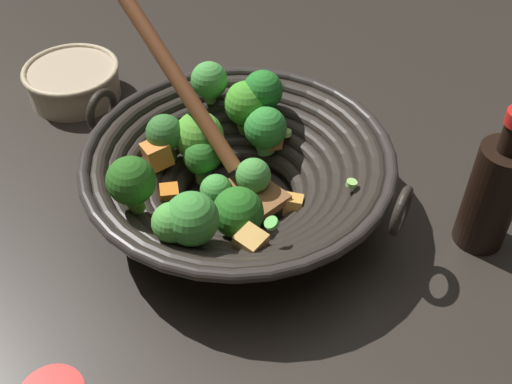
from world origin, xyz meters
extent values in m
plane|color=#28231E|center=(0.00, 0.00, 0.00)|extent=(4.00, 4.00, 0.00)
cylinder|color=black|center=(0.00, 0.00, 0.01)|extent=(0.12, 0.12, 0.01)
torus|color=black|center=(0.00, 0.00, 0.02)|extent=(0.17, 0.17, 0.02)
torus|color=black|center=(0.00, 0.00, 0.03)|extent=(0.20, 0.20, 0.02)
torus|color=black|center=(0.00, 0.00, 0.04)|extent=(0.22, 0.22, 0.02)
torus|color=black|center=(0.00, 0.00, 0.04)|extent=(0.25, 0.25, 0.02)
torus|color=black|center=(0.00, 0.00, 0.05)|extent=(0.28, 0.28, 0.02)
torus|color=black|center=(0.00, 0.00, 0.06)|extent=(0.31, 0.31, 0.02)
torus|color=black|center=(0.00, 0.00, 0.07)|extent=(0.33, 0.33, 0.02)
torus|color=#2A2522|center=(0.00, 0.00, 0.08)|extent=(0.35, 0.35, 0.01)
torus|color=black|center=(0.18, 0.06, 0.08)|extent=(0.03, 0.05, 0.05)
torus|color=black|center=(-0.18, -0.06, 0.08)|extent=(0.03, 0.05, 0.05)
cylinder|color=#779C4B|center=(0.07, 0.00, 0.03)|extent=(0.02, 0.03, 0.02)
sphere|color=#54A532|center=(0.07, 0.00, 0.07)|extent=(0.06, 0.06, 0.06)
cylinder|color=#69A54D|center=(0.01, 0.03, 0.02)|extent=(0.02, 0.02, 0.01)
sphere|color=green|center=(0.01, 0.03, 0.04)|extent=(0.04, 0.04, 0.04)
cylinder|color=#69A551|center=(-0.04, 0.11, 0.06)|extent=(0.02, 0.02, 0.02)
sphere|color=#3D8E37|center=(-0.04, 0.11, 0.09)|extent=(0.05, 0.05, 0.05)
cylinder|color=#73AC42|center=(0.03, 0.12, 0.07)|extent=(0.02, 0.03, 0.02)
sphere|color=#265E1A|center=(0.03, 0.12, 0.11)|extent=(0.05, 0.05, 0.05)
cylinder|color=#58973E|center=(0.05, -0.09, 0.07)|extent=(0.03, 0.03, 0.02)
sphere|color=#227224|center=(0.05, -0.09, 0.09)|extent=(0.05, 0.05, 0.05)
cylinder|color=#6DA63D|center=(0.09, 0.03, 0.05)|extent=(0.03, 0.03, 0.03)
sphere|color=#336D2D|center=(0.09, 0.03, 0.08)|extent=(0.04, 0.04, 0.04)
cylinder|color=#68A54D|center=(-0.05, 0.05, 0.03)|extent=(0.03, 0.03, 0.02)
sphere|color=#24681E|center=(-0.05, 0.05, 0.06)|extent=(0.06, 0.06, 0.06)
cylinder|color=#67A548|center=(-0.03, 0.12, 0.06)|extent=(0.02, 0.02, 0.01)
sphere|color=green|center=(-0.03, 0.12, 0.09)|extent=(0.04, 0.04, 0.04)
cylinder|color=#58A349|center=(-0.02, -0.01, 0.03)|extent=(0.02, 0.02, 0.01)
sphere|color=#45913D|center=(-0.02, -0.01, 0.06)|extent=(0.04, 0.04, 0.04)
cylinder|color=#7FB74C|center=(0.05, 0.01, 0.03)|extent=(0.02, 0.02, 0.02)
sphere|color=#276620|center=(0.05, 0.01, 0.06)|extent=(0.04, 0.04, 0.04)
cylinder|color=#85B248|center=(0.06, -0.07, 0.05)|extent=(0.03, 0.04, 0.02)
sphere|color=#439928|center=(0.06, -0.07, 0.08)|extent=(0.06, 0.06, 0.06)
cylinder|color=#66AF53|center=(0.02, -0.07, 0.04)|extent=(0.03, 0.02, 0.02)
sphere|color=#2D822F|center=(0.02, -0.07, 0.07)|extent=(0.05, 0.05, 0.05)
cylinder|color=#679047|center=(0.11, -0.06, 0.07)|extent=(0.02, 0.02, 0.01)
sphere|color=#44953F|center=(0.11, -0.06, 0.10)|extent=(0.05, 0.05, 0.05)
cube|color=tan|center=(-0.09, 0.07, 0.06)|extent=(0.03, 0.03, 0.03)
cube|color=gold|center=(-0.06, -0.03, 0.03)|extent=(0.03, 0.03, 0.03)
cube|color=#DC8C3E|center=(0.02, -0.08, 0.05)|extent=(0.03, 0.03, 0.02)
cube|color=orange|center=(0.04, 0.07, 0.04)|extent=(0.03, 0.03, 0.02)
cube|color=orange|center=(0.08, 0.05, 0.06)|extent=(0.04, 0.04, 0.03)
cylinder|color=#99D166|center=(-0.11, -0.06, 0.08)|extent=(0.02, 0.02, 0.01)
cylinder|color=#99D166|center=(0.07, 0.10, 0.07)|extent=(0.01, 0.01, 0.00)
cylinder|color=#99D166|center=(0.01, -0.09, 0.05)|extent=(0.02, 0.01, 0.01)
cylinder|color=#56B247|center=(0.08, -0.03, 0.04)|extent=(0.02, 0.02, 0.01)
cylinder|color=#6BC651|center=(0.08, 0.10, 0.07)|extent=(0.01, 0.01, 0.01)
cylinder|color=#56B247|center=(-0.11, 0.06, 0.09)|extent=(0.02, 0.02, 0.01)
cylinder|color=#99D166|center=(0.08, 0.01, 0.06)|extent=(0.02, 0.02, 0.01)
cube|color=brown|center=(-0.03, 0.00, 0.04)|extent=(0.07, 0.05, 0.01)
cylinder|color=brown|center=(0.12, 0.00, 0.15)|extent=(0.24, 0.02, 0.19)
cylinder|color=black|center=(-0.23, -0.16, 0.07)|extent=(0.06, 0.06, 0.13)
cylinder|color=tan|center=(0.33, 0.01, 0.02)|extent=(0.13, 0.13, 0.05)
torus|color=tan|center=(0.33, 0.01, 0.05)|extent=(0.14, 0.14, 0.01)
cylinder|color=#6BC651|center=(0.33, -0.01, 0.02)|extent=(0.02, 0.02, 0.01)
cylinder|color=#56B247|center=(0.32, 0.00, 0.02)|extent=(0.01, 0.01, 0.01)
cylinder|color=#6BC651|center=(0.35, -0.01, 0.02)|extent=(0.01, 0.01, 0.01)
camera|label=1|loc=(-0.38, 0.35, 0.52)|focal=43.34mm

